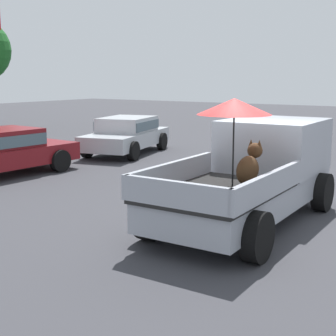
# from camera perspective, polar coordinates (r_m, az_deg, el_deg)

# --- Properties ---
(ground_plane) EXTENTS (80.00, 80.00, 0.00)m
(ground_plane) POSITION_cam_1_polar(r_m,az_deg,el_deg) (9.67, 8.79, -6.35)
(ground_plane) COLOR #38383D
(pickup_truck_main) EXTENTS (5.07, 2.29, 2.42)m
(pickup_truck_main) POSITION_cam_1_polar(r_m,az_deg,el_deg) (9.85, 10.06, -0.21)
(pickup_truck_main) COLOR black
(pickup_truck_main) RESTS_ON ground
(parked_sedan_near) EXTENTS (4.59, 2.71, 1.33)m
(parked_sedan_near) POSITION_cam_1_polar(r_m,az_deg,el_deg) (18.17, -4.78, 4.00)
(parked_sedan_near) COLOR black
(parked_sedan_near) RESTS_ON ground
(parked_sedan_far) EXTENTS (4.39, 2.17, 1.33)m
(parked_sedan_far) POSITION_cam_1_polar(r_m,az_deg,el_deg) (14.75, -18.70, 1.99)
(parked_sedan_far) COLOR black
(parked_sedan_far) RESTS_ON ground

